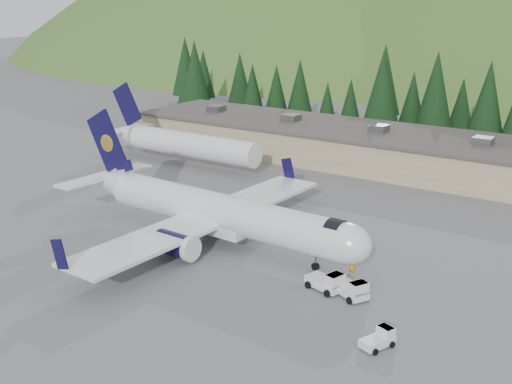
% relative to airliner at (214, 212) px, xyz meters
% --- Properties ---
extents(ground, '(600.00, 600.00, 0.00)m').
position_rel_airliner_xyz_m(ground, '(1.07, -0.04, -3.24)').
color(ground, slate).
extents(airliner, '(36.59, 34.29, 12.16)m').
position_rel_airliner_xyz_m(airliner, '(0.00, 0.00, 0.00)').
color(airliner, white).
rests_on(airliner, ground).
extents(second_airliner, '(27.50, 11.00, 10.05)m').
position_rel_airliner_xyz_m(second_airliner, '(-23.85, 21.96, 0.08)').
color(second_airliner, white).
rests_on(second_airliner, ground).
extents(baggage_tug_a, '(3.67, 2.69, 1.79)m').
position_rel_airliner_xyz_m(baggage_tug_a, '(14.98, -3.62, -2.44)').
color(baggage_tug_a, silver).
rests_on(baggage_tug_a, ground).
extents(baggage_tug_b, '(3.64, 3.04, 1.74)m').
position_rel_airliner_xyz_m(baggage_tug_b, '(17.37, -3.69, -2.46)').
color(baggage_tug_b, silver).
rests_on(baggage_tug_b, ground).
extents(baggage_tug_c, '(2.22, 2.86, 1.37)m').
position_rel_airliner_xyz_m(baggage_tug_c, '(22.39, -9.57, -2.63)').
color(baggage_tug_c, silver).
rests_on(baggage_tug_c, ground).
extents(terminal_building, '(71.00, 17.00, 6.10)m').
position_rel_airliner_xyz_m(terminal_building, '(-3.94, 37.96, -0.62)').
color(terminal_building, tan).
rests_on(terminal_building, ground).
extents(ramp_worker, '(0.64, 0.43, 1.70)m').
position_rel_airliner_xyz_m(ramp_worker, '(15.23, 0.50, -2.39)').
color(ramp_worker, yellow).
rests_on(ramp_worker, ground).
extents(tree_line, '(111.26, 19.09, 14.27)m').
position_rel_airliner_xyz_m(tree_line, '(-7.03, 60.93, 4.46)').
color(tree_line, black).
rests_on(tree_line, ground).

